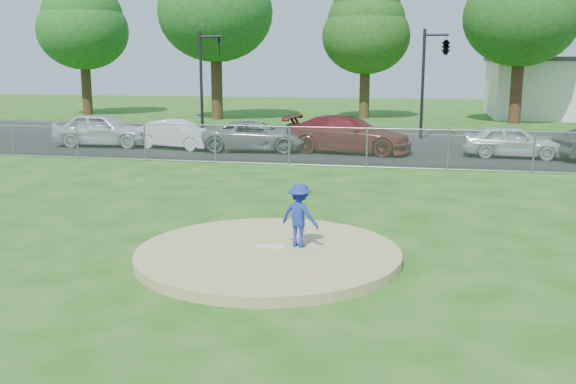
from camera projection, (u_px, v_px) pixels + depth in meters
name	position (u px, v px, depth m)	size (l,w,h in m)	color
ground	(333.00, 176.00, 22.69)	(120.00, 120.00, 0.00)	#1C4D10
pitchers_mound	(268.00, 254.00, 13.07)	(5.40, 5.40, 0.20)	tan
pitching_rubber	(271.00, 246.00, 13.24)	(0.60, 0.15, 0.04)	white
chain_link_fence	(341.00, 147.00, 24.46)	(40.00, 0.06, 1.50)	gray
parking_lot	(352.00, 151.00, 28.93)	(50.00, 8.00, 0.01)	black
street	(366.00, 133.00, 36.13)	(60.00, 7.00, 0.01)	black
tree_far_left	(82.00, 19.00, 47.69)	(6.72, 6.72, 10.74)	#392414
tree_center	(366.00, 25.00, 44.64)	(6.16, 6.16, 9.84)	#3B2915
tree_right	(522.00, 2.00, 40.52)	(7.28, 7.28, 11.63)	#3A2115
traffic_signal_left	(205.00, 73.00, 35.27)	(1.28, 0.20, 5.60)	black
traffic_signal_center	(444.00, 49.00, 32.51)	(1.42, 2.48, 5.60)	black
pitcher	(300.00, 215.00, 13.16)	(0.85, 0.49, 1.32)	#1B3098
traffic_cone	(227.00, 144.00, 28.44)	(0.39, 0.39, 0.76)	#DB5E0B
parked_car_silver	(103.00, 129.00, 30.44)	(1.87, 4.66, 1.59)	silver
parked_car_white	(177.00, 134.00, 29.65)	(1.39, 3.99, 1.32)	white
parked_car_gray	(256.00, 136.00, 28.85)	(2.20, 4.78, 1.33)	gray
parked_car_darkred	(348.00, 134.00, 28.27)	(2.28, 5.60, 1.63)	maroon
parked_car_pearl	(513.00, 141.00, 26.87)	(1.61, 4.00, 1.36)	silver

